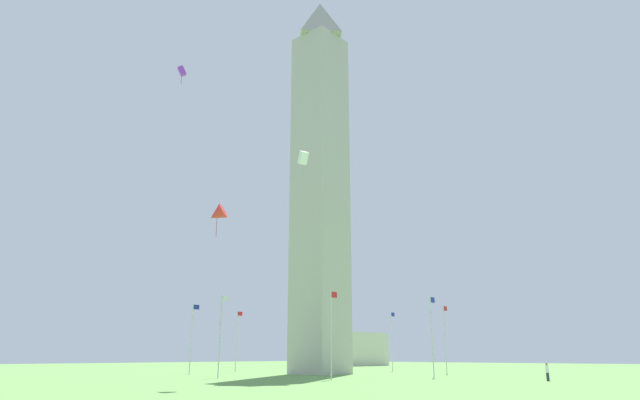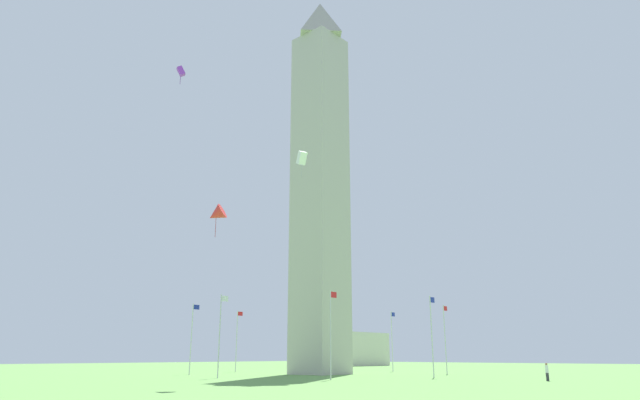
{
  "view_description": "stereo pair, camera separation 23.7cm",
  "coord_description": "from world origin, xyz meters",
  "px_view_note": "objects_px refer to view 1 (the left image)",
  "views": [
    {
      "loc": [
        -59.88,
        -52.25,
        2.53
      ],
      "look_at": [
        0.0,
        0.0,
        24.68
      ],
      "focal_mm": 31.32,
      "sensor_mm": 36.0,
      "label": 1
    },
    {
      "loc": [
        -59.72,
        -52.43,
        2.53
      ],
      "look_at": [
        0.0,
        0.0,
        24.68
      ],
      "focal_mm": 31.32,
      "sensor_mm": 36.0,
      "label": 2
    }
  ],
  "objects_px": {
    "flagpole_e": "(237,338)",
    "kite_red_delta": "(217,214)",
    "flagpole_s": "(220,332)",
    "flagpole_sw": "(331,330)",
    "flagpole_ne": "(313,339)",
    "obelisk_monument": "(320,172)",
    "flagpole_n": "(392,339)",
    "kite_white_box": "(303,158)",
    "kite_purple_box": "(182,71)",
    "distant_building": "(343,349)",
    "flagpole_se": "(192,336)",
    "person_white_shirt": "(547,372)",
    "flagpole_w": "(432,333)",
    "flagpole_nw": "(445,336)"
  },
  "relations": [
    {
      "from": "flagpole_e",
      "to": "kite_red_delta",
      "type": "distance_m",
      "value": 43.08
    },
    {
      "from": "flagpole_s",
      "to": "flagpole_sw",
      "type": "height_order",
      "value": "same"
    },
    {
      "from": "flagpole_e",
      "to": "distant_building",
      "type": "relative_size",
      "value": 0.42
    },
    {
      "from": "flagpole_se",
      "to": "kite_red_delta",
      "type": "relative_size",
      "value": 3.04
    },
    {
      "from": "flagpole_e",
      "to": "flagpole_se",
      "type": "bearing_deg",
      "value": -157.5
    },
    {
      "from": "obelisk_monument",
      "to": "person_white_shirt",
      "type": "relative_size",
      "value": 32.53
    },
    {
      "from": "obelisk_monument",
      "to": "flagpole_w",
      "type": "bearing_deg",
      "value": -89.83
    },
    {
      "from": "kite_white_box",
      "to": "distant_building",
      "type": "relative_size",
      "value": 0.1
    },
    {
      "from": "person_white_shirt",
      "to": "flagpole_ne",
      "type": "bearing_deg",
      "value": -37.38
    },
    {
      "from": "flagpole_e",
      "to": "kite_white_box",
      "type": "xyz_separation_m",
      "value": [
        -28.6,
        -40.7,
        12.89
      ]
    },
    {
      "from": "kite_purple_box",
      "to": "flagpole_sw",
      "type": "bearing_deg",
      "value": -1.61
    },
    {
      "from": "flagpole_s",
      "to": "flagpole_nw",
      "type": "height_order",
      "value": "same"
    },
    {
      "from": "flagpole_ne",
      "to": "kite_red_delta",
      "type": "xyz_separation_m",
      "value": [
        -41.41,
        -25.21,
        9.8
      ]
    },
    {
      "from": "flagpole_s",
      "to": "distant_building",
      "type": "height_order",
      "value": "flagpole_s"
    },
    {
      "from": "flagpole_n",
      "to": "kite_white_box",
      "type": "height_order",
      "value": "kite_white_box"
    },
    {
      "from": "flagpole_n",
      "to": "kite_red_delta",
      "type": "distance_m",
      "value": 49.26
    },
    {
      "from": "flagpole_n",
      "to": "flagpole_e",
      "type": "distance_m",
      "value": 24.92
    },
    {
      "from": "flagpole_ne",
      "to": "flagpole_sw",
      "type": "bearing_deg",
      "value": -135.0
    },
    {
      "from": "flagpole_se",
      "to": "kite_purple_box",
      "type": "distance_m",
      "value": 39.31
    },
    {
      "from": "flagpole_sw",
      "to": "flagpole_w",
      "type": "xyz_separation_m",
      "value": [
        12.46,
        -5.16,
        0.0
      ]
    },
    {
      "from": "distant_building",
      "to": "kite_white_box",
      "type": "bearing_deg",
      "value": -142.96
    },
    {
      "from": "flagpole_ne",
      "to": "kite_red_delta",
      "type": "relative_size",
      "value": 3.04
    },
    {
      "from": "flagpole_ne",
      "to": "flagpole_e",
      "type": "relative_size",
      "value": 1.0
    },
    {
      "from": "flagpole_ne",
      "to": "kite_red_delta",
      "type": "distance_m",
      "value": 49.46
    },
    {
      "from": "obelisk_monument",
      "to": "flagpole_e",
      "type": "height_order",
      "value": "obelisk_monument"
    },
    {
      "from": "flagpole_sw",
      "to": "kite_white_box",
      "type": "distance_m",
      "value": 23.22
    },
    {
      "from": "flagpole_ne",
      "to": "kite_purple_box",
      "type": "xyz_separation_m",
      "value": [
        -45.66,
        -24.34,
        22.87
      ]
    },
    {
      "from": "flagpole_ne",
      "to": "flagpole_s",
      "type": "bearing_deg",
      "value": -157.5
    },
    {
      "from": "person_white_shirt",
      "to": "kite_purple_box",
      "type": "relative_size",
      "value": 0.98
    },
    {
      "from": "person_white_shirt",
      "to": "flagpole_sw",
      "type": "bearing_deg",
      "value": 12.96
    },
    {
      "from": "flagpole_ne",
      "to": "flagpole_nw",
      "type": "xyz_separation_m",
      "value": [
        -0.0,
        -24.92,
        0.0
      ]
    },
    {
      "from": "flagpole_ne",
      "to": "flagpole_sw",
      "type": "relative_size",
      "value": 1.0
    },
    {
      "from": "flagpole_n",
      "to": "kite_white_box",
      "type": "bearing_deg",
      "value": -153.47
    },
    {
      "from": "person_white_shirt",
      "to": "kite_red_delta",
      "type": "relative_size",
      "value": 0.58
    },
    {
      "from": "obelisk_monument",
      "to": "flagpole_sw",
      "type": "bearing_deg",
      "value": -134.88
    },
    {
      "from": "kite_purple_box",
      "to": "distant_building",
      "type": "distance_m",
      "value": 100.61
    },
    {
      "from": "flagpole_e",
      "to": "distant_building",
      "type": "distance_m",
      "value": 54.9
    },
    {
      "from": "flagpole_ne",
      "to": "flagpole_e",
      "type": "height_order",
      "value": "same"
    },
    {
      "from": "flagpole_n",
      "to": "person_white_shirt",
      "type": "distance_m",
      "value": 35.7
    },
    {
      "from": "kite_white_box",
      "to": "distant_building",
      "type": "xyz_separation_m",
      "value": [
        79.88,
        60.27,
        -14.03
      ]
    },
    {
      "from": "flagpole_n",
      "to": "flagpole_se",
      "type": "xyz_separation_m",
      "value": [
        -30.08,
        12.46,
        0.0
      ]
    },
    {
      "from": "flagpole_ne",
      "to": "flagpole_e",
      "type": "xyz_separation_m",
      "value": [
        -12.46,
        5.16,
        0.0
      ]
    },
    {
      "from": "person_white_shirt",
      "to": "kite_white_box",
      "type": "bearing_deg",
      "value": 53.81
    },
    {
      "from": "flagpole_nw",
      "to": "person_white_shirt",
      "type": "bearing_deg",
      "value": -124.47
    },
    {
      "from": "flagpole_e",
      "to": "flagpole_s",
      "type": "distance_m",
      "value": 24.92
    },
    {
      "from": "kite_purple_box",
      "to": "distant_building",
      "type": "bearing_deg",
      "value": 30.15
    },
    {
      "from": "person_white_shirt",
      "to": "flagpole_s",
      "type": "bearing_deg",
      "value": 8.54
    },
    {
      "from": "flagpole_n",
      "to": "kite_white_box",
      "type": "distance_m",
      "value": 53.24
    },
    {
      "from": "flagpole_s",
      "to": "distant_building",
      "type": "distance_m",
      "value": 78.31
    },
    {
      "from": "flagpole_w",
      "to": "kite_white_box",
      "type": "height_order",
      "value": "kite_white_box"
    }
  ]
}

